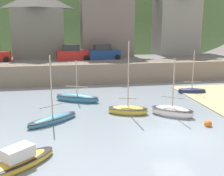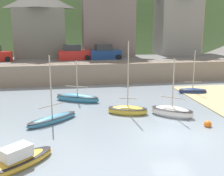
{
  "view_description": "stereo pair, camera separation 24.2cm",
  "coord_description": "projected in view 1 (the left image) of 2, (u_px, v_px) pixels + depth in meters",
  "views": [
    {
      "loc": [
        -6.81,
        -15.53,
        6.85
      ],
      "look_at": [
        -2.83,
        6.8,
        1.65
      ],
      "focal_mm": 44.32,
      "sensor_mm": 36.0,
      "label": 1
    },
    {
      "loc": [
        -6.57,
        -15.57,
        6.85
      ],
      "look_at": [
        -2.83,
        6.8,
        1.65
      ],
      "focal_mm": 44.32,
      "sensor_mm": 36.0,
      "label": 2
    }
  ],
  "objects": [
    {
      "name": "parked_car_by_wall",
      "position": [
        73.0,
        54.0,
        35.8
      ],
      "size": [
        4.25,
        2.11,
        1.95
      ],
      "rotation": [
        0.0,
        0.0,
        0.1
      ],
      "color": "#B32320",
      "rests_on": "ground"
    },
    {
      "name": "sailboat_white_hull",
      "position": [
        19.0,
        162.0,
        13.54
      ],
      "size": [
        3.92,
        3.71,
        1.22
      ],
      "rotation": [
        0.0,
        0.0,
        0.73
      ],
      "color": "gold",
      "rests_on": "ground"
    },
    {
      "name": "waterfront_building_right",
      "position": [
        176.0,
        19.0,
        41.83
      ],
      "size": [
        6.3,
        5.06,
        10.33
      ],
      "color": "gray",
      "rests_on": "ground"
    },
    {
      "name": "hillside_backdrop",
      "position": [
        97.0,
        16.0,
        68.92
      ],
      "size": [
        80.0,
        44.0,
        25.46
      ],
      "color": "#4E7341",
      "rests_on": "ground"
    },
    {
      "name": "rowboat_small_beached",
      "position": [
        192.0,
        91.0,
        28.38
      ],
      "size": [
        3.04,
        1.87,
        4.53
      ],
      "rotation": [
        0.0,
        0.0,
        -0.23
      ],
      "color": "navy",
      "rests_on": "ground"
    },
    {
      "name": "waterfront_building_left",
      "position": [
        39.0,
        24.0,
        38.52
      ],
      "size": [
        7.1,
        5.55,
        9.01
      ],
      "color": "slate",
      "rests_on": "ground"
    },
    {
      "name": "sailboat_blue_trim",
      "position": [
        172.0,
        112.0,
        21.28
      ],
      "size": [
        3.42,
        3.03,
        4.66
      ],
      "rotation": [
        0.0,
        0.0,
        -0.65
      ],
      "color": "white",
      "rests_on": "ground"
    },
    {
      "name": "mooring_buoy",
      "position": [
        208.0,
        124.0,
        19.09
      ],
      "size": [
        0.52,
        0.52,
        0.52
      ],
      "color": "orange",
      "rests_on": "ground"
    },
    {
      "name": "dinghy_open_wooden",
      "position": [
        77.0,
        98.0,
        25.23
      ],
      "size": [
        4.25,
        2.85,
        3.98
      ],
      "rotation": [
        0.0,
        0.0,
        -0.47
      ],
      "color": "teal",
      "rests_on": "ground"
    },
    {
      "name": "waterfront_building_centre",
      "position": [
        106.0,
        15.0,
        39.86
      ],
      "size": [
        7.52,
        5.64,
        11.51
      ],
      "color": "slate",
      "rests_on": "ground"
    },
    {
      "name": "sailboat_nearest_shore",
      "position": [
        128.0,
        110.0,
        21.77
      ],
      "size": [
        3.41,
        2.27,
        5.86
      ],
      "rotation": [
        0.0,
        0.0,
        -0.33
      ],
      "color": "gold",
      "rests_on": "ground"
    },
    {
      "name": "motorboat_with_cabin",
      "position": [
        53.0,
        119.0,
        19.76
      ],
      "size": [
        3.88,
        3.24,
        4.97
      ],
      "rotation": [
        0.0,
        0.0,
        0.64
      ],
      "color": "teal",
      "rests_on": "ground"
    },
    {
      "name": "quay_seawall",
      "position": [
        119.0,
        70.0,
        34.09
      ],
      "size": [
        48.0,
        9.4,
        2.4
      ],
      "color": "gray",
      "rests_on": "ground"
    },
    {
      "name": "parked_car_end_of_row",
      "position": [
        104.0,
        53.0,
        36.5
      ],
      "size": [
        4.23,
        2.05,
        1.95
      ],
      "rotation": [
        0.0,
        0.0,
        0.09
      ],
      "color": "navy",
      "rests_on": "ground"
    }
  ]
}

